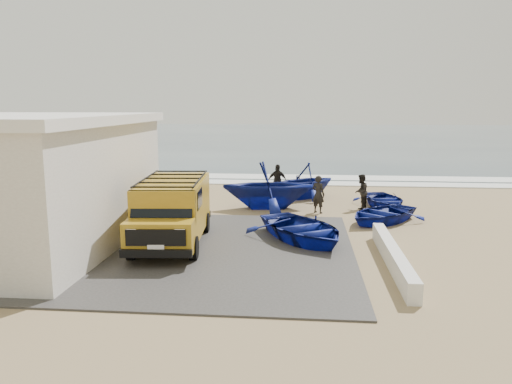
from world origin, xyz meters
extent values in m
plane|color=#9B825A|center=(0.00, 0.00, 0.00)|extent=(160.00, 160.00, 0.00)
cube|color=#423F3C|center=(-2.00, -2.00, 0.03)|extent=(12.00, 10.00, 0.05)
cube|color=#385166|center=(0.00, 56.00, 0.00)|extent=(180.00, 88.00, 0.01)
cube|color=white|center=(0.00, 12.00, 0.03)|extent=(180.00, 1.60, 0.06)
cube|color=white|center=(0.00, 14.50, 0.02)|extent=(180.00, 2.20, 0.04)
cube|color=silver|center=(-7.50, -2.00, 2.00)|extent=(8.00, 9.00, 4.00)
cube|color=black|center=(-3.55, -0.50, 2.60)|extent=(0.08, 0.70, 0.90)
cube|color=silver|center=(5.00, -3.00, 0.28)|extent=(0.35, 6.00, 0.55)
cube|color=#B1851A|center=(-1.97, -1.02, 1.24)|extent=(2.34, 4.25, 1.73)
cube|color=#B1851A|center=(-1.76, -3.53, 0.84)|extent=(2.07, 1.11, 0.95)
cube|color=black|center=(-1.80, -3.04, 1.68)|extent=(1.86, 0.51, 0.75)
cube|color=black|center=(-1.72, -4.03, 0.95)|extent=(1.70, 0.23, 0.47)
cube|color=black|center=(-1.71, -4.06, 0.49)|extent=(2.04, 0.32, 0.23)
cube|color=black|center=(-1.97, -1.07, 2.19)|extent=(2.21, 3.93, 0.06)
cylinder|color=black|center=(-2.73, -3.19, 0.37)|extent=(0.29, 0.75, 0.74)
cylinder|color=black|center=(-3.00, 0.05, 0.37)|extent=(0.29, 0.75, 0.74)
cylinder|color=black|center=(-0.86, -3.04, 0.37)|extent=(0.29, 0.75, 0.74)
cylinder|color=black|center=(-1.14, 0.21, 0.37)|extent=(0.29, 0.75, 0.74)
imported|color=navy|center=(2.37, -0.59, 0.44)|extent=(4.75, 5.16, 0.87)
imported|color=navy|center=(5.49, 2.44, 0.37)|extent=(4.24, 4.30, 0.73)
imported|color=navy|center=(0.82, 4.75, 1.06)|extent=(4.39, 3.91, 2.11)
imported|color=navy|center=(6.06, 5.48, 0.34)|extent=(2.82, 3.60, 0.68)
imported|color=navy|center=(2.46, 7.33, 0.89)|extent=(4.46, 4.36, 1.78)
imported|color=black|center=(3.05, 3.98, 0.82)|extent=(0.71, 0.66, 1.63)
imported|color=black|center=(4.98, 5.09, 0.78)|extent=(0.84, 0.93, 1.55)
imported|color=black|center=(1.10, 7.29, 0.85)|extent=(1.07, 0.64, 1.70)
camera|label=1|loc=(2.35, -17.23, 4.63)|focal=35.00mm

